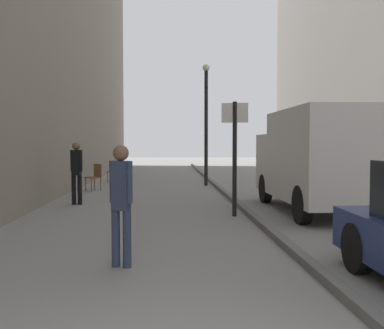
{
  "coord_description": "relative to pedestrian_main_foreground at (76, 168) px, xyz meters",
  "views": [
    {
      "loc": [
        -0.3,
        -2.02,
        1.65
      ],
      "look_at": [
        0.47,
        11.66,
        1.01
      ],
      "focal_mm": 41.44,
      "sensor_mm": 36.0,
      "label": 1
    }
  ],
  "objects": [
    {
      "name": "ground_plane",
      "position": [
        2.76,
        1.91,
        -0.99
      ],
      "size": [
        80.0,
        80.0,
        0.0
      ],
      "primitive_type": "plane",
      "color": "gray"
    },
    {
      "name": "kerb_strip",
      "position": [
        4.34,
        1.91,
        -0.93
      ],
      "size": [
        0.16,
        40.0,
        0.12
      ],
      "primitive_type": "cube",
      "color": "#615F5B",
      "rests_on": "ground_plane"
    },
    {
      "name": "cafe_chair_by_doorway",
      "position": [
        0.17,
        6.88,
        -0.44
      ],
      "size": [
        0.5,
        0.5,
        0.94
      ],
      "rotation": [
        0.0,
        0.0,
        3.0
      ],
      "color": "brown",
      "rests_on": "ground_plane"
    },
    {
      "name": "delivery_van",
      "position": [
        6.13,
        -1.63,
        0.32
      ],
      "size": [
        2.08,
        4.84,
        2.43
      ],
      "rotation": [
        0.0,
        0.0,
        0.01
      ],
      "color": "silver",
      "rests_on": "ground_plane"
    },
    {
      "name": "cafe_chair_near_window",
      "position": [
        -0.08,
        3.56,
        -0.44
      ],
      "size": [
        0.62,
        0.62,
        0.94
      ],
      "rotation": [
        0.0,
        0.0,
        2.32
      ],
      "color": "brown",
      "rests_on": "ground_plane"
    },
    {
      "name": "pedestrian_main_foreground",
      "position": [
        0.0,
        0.0,
        0.0
      ],
      "size": [
        0.34,
        0.23,
        1.71
      ],
      "rotation": [
        0.0,
        0.0,
        2.95
      ],
      "color": "black",
      "rests_on": "ground_plane"
    },
    {
      "name": "street_sign_post",
      "position": [
        3.98,
        -2.15,
        0.56
      ],
      "size": [
        0.59,
        0.15,
        2.6
      ],
      "rotation": [
        0.0,
        0.0,
        2.94
      ],
      "color": "black",
      "rests_on": "ground_plane"
    },
    {
      "name": "pedestrian_mid_block",
      "position": [
        1.84,
        -6.22,
        -0.04
      ],
      "size": [
        0.31,
        0.24,
        1.63
      ],
      "rotation": [
        0.0,
        0.0,
        -0.33
      ],
      "color": "#2D3851",
      "rests_on": "ground_plane"
    },
    {
      "name": "lamp_post",
      "position": [
        3.99,
        5.25,
        1.74
      ],
      "size": [
        0.28,
        0.28,
        4.76
      ],
      "color": "black",
      "rests_on": "ground_plane"
    }
  ]
}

